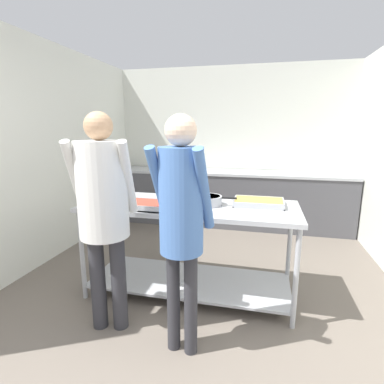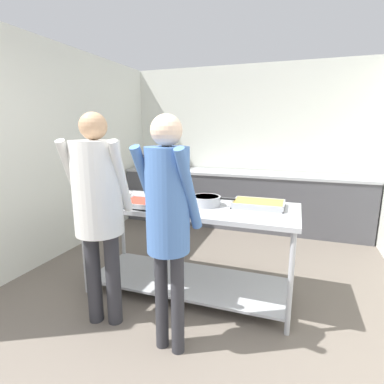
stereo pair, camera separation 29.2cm
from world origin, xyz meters
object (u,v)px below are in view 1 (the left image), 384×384
Objects in this scene: plate_stack at (116,198)px; serving_tray_roast at (150,205)px; sauce_pan at (207,200)px; serving_tray_vegetables at (259,202)px; water_bottle at (128,162)px; guest_serving_right at (181,210)px; guest_serving_left at (103,202)px.

serving_tray_roast is at bearing -20.21° from plate_stack.
sauce_pan reaches higher than serving_tray_vegetables.
water_bottle is at bearing 137.87° from serving_tray_vegetables.
water_bottle is (-2.32, 2.10, 0.08)m from serving_tray_vegetables.
serving_tray_vegetables is at bearing 7.46° from plate_stack.
serving_tray_vegetables is (0.96, 0.33, -0.00)m from serving_tray_roast.
plate_stack is at bearing -175.25° from sauce_pan.
serving_tray_vegetables is 3.14m from water_bottle.
guest_serving_right is (-0.50, -0.93, 0.14)m from serving_tray_vegetables.
water_bottle is at bearing 119.28° from serving_tray_roast.
guest_serving_left is at bearing 169.69° from guest_serving_right.
serving_tray_roast is at bearing -60.72° from water_bottle.
plate_stack is 1.39m from serving_tray_vegetables.
serving_tray_roast is 1.17× the size of sauce_pan.
serving_tray_vegetables is 1.99× the size of water_bottle.
guest_serving_left is at bearing -68.05° from water_bottle.
serving_tray_roast is 0.28× the size of guest_serving_left.
serving_tray_vegetables is 1.41m from guest_serving_left.
guest_serving_right reaches higher than water_bottle.
serving_tray_roast is 0.54m from sauce_pan.
plate_stack is 1.18× the size of water_bottle.
guest_serving_left is 3.14m from water_bottle.
sauce_pan is (0.90, 0.08, 0.01)m from plate_stack.
plate_stack is 0.59× the size of serving_tray_vegetables.
serving_tray_roast is 1.02m from serving_tray_vegetables.
guest_serving_right is (-0.03, -0.82, 0.12)m from sauce_pan.
plate_stack is 2.47m from water_bottle.
guest_serving_right is (0.87, -0.75, 0.13)m from plate_stack.
plate_stack is 0.68m from guest_serving_left.
plate_stack is 0.16× the size of guest_serving_right.
guest_serving_left is (-0.68, -0.70, 0.12)m from sauce_pan.
plate_stack is 0.91m from sauce_pan.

